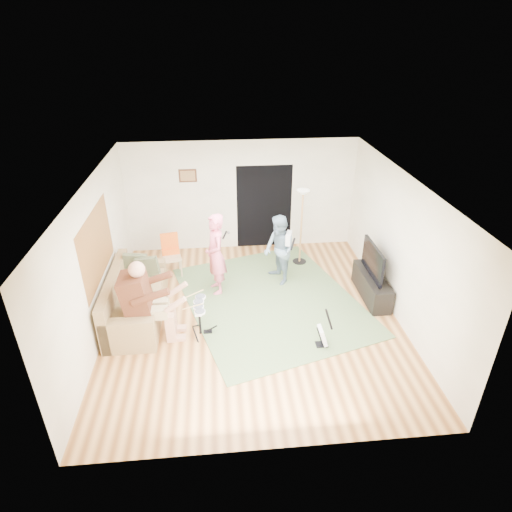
{
  "coord_description": "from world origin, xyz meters",
  "views": [
    {
      "loc": [
        -0.58,
        -6.76,
        4.96
      ],
      "look_at": [
        0.09,
        0.3,
        1.15
      ],
      "focal_mm": 30.0,
      "sensor_mm": 36.0,
      "label": 1
    }
  ],
  "objects": [
    {
      "name": "window_blinds",
      "position": [
        -2.74,
        0.2,
        1.55
      ],
      "size": [
        0.0,
        2.05,
        2.05
      ],
      "primitive_type": "plane",
      "rotation": [
        1.57,
        0.0,
        1.57
      ],
      "color": "#98622F",
      "rests_on": "walls"
    },
    {
      "name": "sofa",
      "position": [
        -2.3,
        0.19,
        0.3
      ],
      "size": [
        0.93,
        2.26,
        0.91
      ],
      "color": "olive",
      "rests_on": "floor"
    },
    {
      "name": "guitar_spare",
      "position": [
        1.14,
        -1.0,
        0.22
      ],
      "size": [
        0.28,
        0.25,
        0.78
      ],
      "color": "black",
      "rests_on": "floor"
    },
    {
      "name": "doorway",
      "position": [
        0.55,
        2.99,
        1.05
      ],
      "size": [
        2.1,
        0.0,
        2.1
      ],
      "primitive_type": "plane",
      "rotation": [
        1.57,
        0.0,
        0.0
      ],
      "color": "black",
      "rests_on": "walls"
    },
    {
      "name": "area_rug",
      "position": [
        0.42,
        0.49,
        0.01
      ],
      "size": [
        4.21,
        4.68,
        0.02
      ],
      "primitive_type": "cube",
      "rotation": [
        0.0,
        0.0,
        0.29
      ],
      "color": "#506940",
      "rests_on": "floor"
    },
    {
      "name": "drum_kit",
      "position": [
        -1.0,
        -0.46,
        0.29
      ],
      "size": [
        0.36,
        0.65,
        0.67
      ],
      "color": "black",
      "rests_on": "floor"
    },
    {
      "name": "drummer",
      "position": [
        -1.85,
        -0.46,
        0.6
      ],
      "size": [
        1.0,
        0.56,
        1.54
      ],
      "color": "#542917",
      "rests_on": "sofa"
    },
    {
      "name": "singer",
      "position": [
        -0.67,
        0.96,
        0.87
      ],
      "size": [
        0.56,
        0.72,
        1.74
      ],
      "primitive_type": "imported",
      "rotation": [
        0.0,
        0.0,
        -1.33
      ],
      "color": "#E96585",
      "rests_on": "floor"
    },
    {
      "name": "tv_cabinet",
      "position": [
        2.5,
        0.44,
        0.25
      ],
      "size": [
        0.4,
        1.4,
        0.5
      ],
      "primitive_type": "cube",
      "color": "black",
      "rests_on": "floor"
    },
    {
      "name": "walls",
      "position": [
        0.0,
        0.0,
        1.35
      ],
      "size": [
        5.5,
        6.0,
        2.7
      ],
      "primitive_type": null,
      "color": "silver",
      "rests_on": "floor"
    },
    {
      "name": "television",
      "position": [
        2.45,
        0.44,
        0.85
      ],
      "size": [
        0.06,
        1.08,
        0.64
      ],
      "primitive_type": "cube",
      "color": "black",
      "rests_on": "tv_cabinet"
    },
    {
      "name": "dining_chair",
      "position": [
        -1.65,
        1.76,
        0.34
      ],
      "size": [
        0.48,
        0.5,
        0.95
      ],
      "rotation": [
        0.0,
        0.0,
        0.2
      ],
      "color": "tan",
      "rests_on": "floor"
    },
    {
      "name": "guitar_held",
      "position": [
        0.87,
        1.21,
        1.04
      ],
      "size": [
        0.3,
        0.61,
        0.26
      ],
      "primitive_type": null,
      "rotation": [
        0.0,
        0.0,
        -0.31
      ],
      "color": "silver",
      "rests_on": "guitarist"
    },
    {
      "name": "picture_frame",
      "position": [
        -1.25,
        2.99,
        1.9
      ],
      "size": [
        0.42,
        0.03,
        0.32
      ],
      "primitive_type": "cube",
      "color": "#3F2314",
      "rests_on": "walls"
    },
    {
      "name": "microphone",
      "position": [
        -0.47,
        0.96,
        1.3
      ],
      "size": [
        0.06,
        0.06,
        0.24
      ],
      "primitive_type": null,
      "color": "black",
      "rests_on": "singer"
    },
    {
      "name": "guitarist",
      "position": [
        0.67,
        1.21,
        0.77
      ],
      "size": [
        0.79,
        0.9,
        1.54
      ],
      "primitive_type": "imported",
      "rotation": [
        0.0,
        0.0,
        -1.24
      ],
      "color": "slate",
      "rests_on": "floor"
    },
    {
      "name": "ceiling",
      "position": [
        0.0,
        0.0,
        2.7
      ],
      "size": [
        6.0,
        6.0,
        0.0
      ],
      "primitive_type": "plane",
      "rotation": [
        3.14,
        0.0,
        0.0
      ],
      "color": "white",
      "rests_on": "walls"
    },
    {
      "name": "floor",
      "position": [
        0.0,
        0.0,
        0.0
      ],
      "size": [
        6.0,
        6.0,
        0.0
      ],
      "primitive_type": "plane",
      "color": "brown",
      "rests_on": "ground"
    },
    {
      "name": "torchiere_lamp",
      "position": [
        1.3,
        2.02,
        1.24
      ],
      "size": [
        0.32,
        0.32,
        1.81
      ],
      "color": "black",
      "rests_on": "floor"
    }
  ]
}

